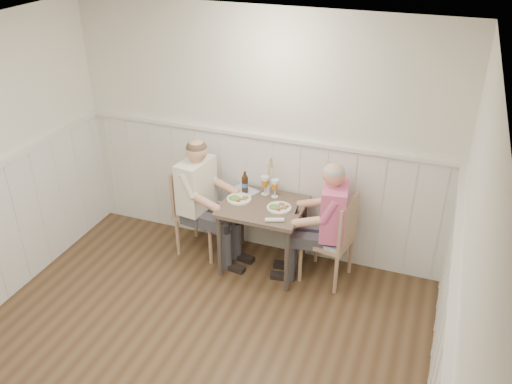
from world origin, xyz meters
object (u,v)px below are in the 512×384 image
beer_bottle (245,183)px  grass_vase (268,177)px  chair_right (333,236)px  diner_cream (201,208)px  dining_table (263,214)px  man_in_pink (328,233)px  chair_left (196,206)px

beer_bottle → grass_vase: bearing=15.7°
chair_right → diner_cream: size_ratio=0.69×
dining_table → man_in_pink: 0.68m
dining_table → man_in_pink: (0.67, 0.03, -0.08)m
dining_table → chair_left: 0.80m
man_in_pink → chair_right: bearing=22.1°
chair_left → beer_bottle: size_ratio=4.05×
diner_cream → grass_vase: (0.65, 0.25, 0.37)m
chair_left → man_in_pink: size_ratio=0.74×
chair_right → diner_cream: (-1.41, -0.06, 0.06)m
dining_table → grass_vase: 0.39m
dining_table → beer_bottle: beer_bottle is taller
dining_table → chair_left: bearing=174.6°
chair_left → man_in_pink: 1.46m
chair_right → beer_bottle: beer_bottle is taller
chair_left → man_in_pink: (1.46, -0.05, 0.02)m
man_in_pink → grass_vase: size_ratio=3.03×
dining_table → chair_left: (-0.79, 0.07, -0.11)m
beer_bottle → diner_cream: bearing=-156.4°
man_in_pink → dining_table: bearing=-177.8°
chair_left → diner_cream: 0.13m
dining_table → beer_bottle: 0.38m
chair_right → beer_bottle: bearing=172.4°
beer_bottle → grass_vase: grass_vase is taller
chair_left → dining_table: bearing=-5.4°
man_in_pink → grass_vase: bearing=163.1°
dining_table → beer_bottle: size_ratio=3.35×
dining_table → chair_right: (0.72, 0.05, -0.13)m
chair_right → chair_left: chair_left is taller
chair_left → diner_cream: (0.10, -0.08, 0.04)m
dining_table → diner_cream: diner_cream is taller
grass_vase → diner_cream: bearing=-159.1°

